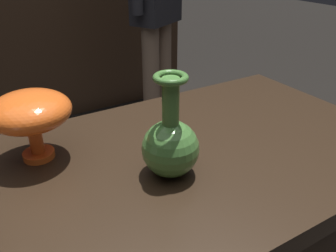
% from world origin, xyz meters
% --- Properties ---
extents(back_display_shelf, '(2.60, 0.40, 0.99)m').
position_xyz_m(back_display_shelf, '(0.00, 2.20, 0.49)').
color(back_display_shelf, '#382619').
rests_on(back_display_shelf, ground_plane).
extents(vase_centerpiece, '(0.12, 0.12, 0.22)m').
position_xyz_m(vase_centerpiece, '(-0.02, -0.05, 0.87)').
color(vase_centerpiece, '#477A38').
rests_on(vase_centerpiece, display_plinth).
extents(vase_tall_behind, '(0.18, 0.18, 0.16)m').
position_xyz_m(vase_tall_behind, '(-0.25, 0.16, 0.91)').
color(vase_tall_behind, '#E55B1E').
rests_on(vase_tall_behind, display_plinth).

